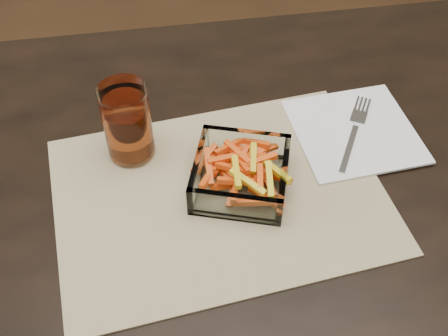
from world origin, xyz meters
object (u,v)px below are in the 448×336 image
at_px(fork, 354,130).
at_px(tumbler, 128,125).
at_px(dining_table, 328,235).
at_px(glass_bowl, 241,176).

bearing_deg(fork, tumbler, -153.00).
relative_size(tumbler, fork, 0.76).
distance_m(dining_table, glass_bowl, 0.17).
bearing_deg(tumbler, dining_table, -25.68).
bearing_deg(dining_table, fork, 61.87).
relative_size(dining_table, glass_bowl, 10.07).
xyz_separation_m(dining_table, fork, (0.06, 0.12, 0.10)).
bearing_deg(glass_bowl, tumbler, 148.76).
relative_size(dining_table, fork, 10.19).
distance_m(dining_table, tumbler, 0.34).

